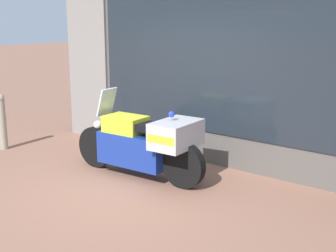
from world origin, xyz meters
The scene contains 5 objects.
ground_plane centered at (0.00, 0.00, 0.00)m, with size 60.00×60.00×0.00m, color #8E604C.
shop_building centered at (-0.47, 2.00, 1.89)m, with size 6.58×0.55×3.76m.
window_display centered at (0.46, 2.03, 0.44)m, with size 5.06×0.30×1.80m.
paramedic_motorcycle centered at (-0.18, 0.58, 0.57)m, with size 2.37×0.81×1.33m.
street_bollard centered at (-3.31, 0.13, 0.54)m, with size 0.15×0.15×1.04m.
Camera 1 is at (4.35, -4.51, 2.45)m, focal length 50.00 mm.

